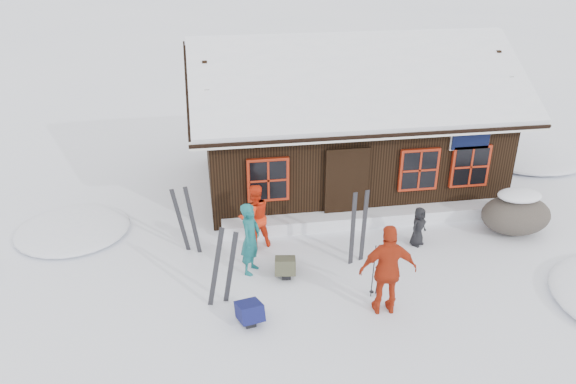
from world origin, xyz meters
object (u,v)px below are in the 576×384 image
skier_teal (250,239)px  boulder (516,214)px  skier_orange_left (255,217)px  skier_orange_right (388,270)px  backpack_blue (250,315)px  ski_pair_left (223,268)px  ski_poles (376,272)px  backpack_olive (285,269)px  skier_crouched (418,226)px

skier_teal → boulder: (6.71, 0.71, -0.32)m
skier_orange_left → skier_orange_right: (2.28, -2.93, 0.16)m
backpack_blue → ski_pair_left: bearing=111.6°
skier_orange_right → backpack_blue: bearing=2.5°
ski_poles → backpack_blue: bearing=-170.3°
boulder → backpack_olive: bearing=-170.6°
skier_orange_right → boulder: skier_orange_right is taller
skier_teal → boulder: skier_teal is taller
skier_teal → boulder: 6.76m
skier_orange_left → ski_pair_left: (-0.86, -2.15, 0.04)m
skier_orange_left → ski_poles: (2.25, -2.37, -0.24)m
skier_crouched → ski_poles: bearing=-167.6°
skier_crouched → ski_poles: (-1.63, -1.82, 0.07)m
skier_teal → ski_pair_left: ski_pair_left is taller
skier_orange_left → skier_orange_right: 3.72m
skier_teal → skier_crouched: (4.08, 0.51, -0.34)m
ski_pair_left → backpack_blue: ski_pair_left is taller
boulder → ski_pair_left: bearing=-166.2°
skier_crouched → skier_orange_left: bearing=136.0°
backpack_olive → skier_crouched: bearing=21.9°
backpack_blue → backpack_olive: same height
ski_pair_left → ski_poles: bearing=9.1°
skier_crouched → ski_poles: 2.44m
boulder → skier_orange_left: bearing=176.9°
skier_orange_right → skier_crouched: 2.90m
skier_orange_right → boulder: bearing=-143.9°
ski_poles → ski_pair_left: bearing=176.0°
skier_orange_left → skier_orange_right: size_ratio=0.84×
skier_teal → skier_orange_left: size_ratio=1.04×
skier_teal → ski_pair_left: 1.27m
boulder → backpack_olive: 6.08m
skier_orange_left → ski_pair_left: bearing=50.7°
skier_teal → skier_orange_right: skier_orange_right is taller
backpack_blue → boulder: bearing=8.1°
ski_pair_left → backpack_olive: bearing=43.5°
boulder → ski_poles: size_ratio=1.44×
skier_teal → ski_poles: (2.46, -1.31, -0.27)m
boulder → skier_orange_right: bearing=-148.6°
ski_poles → skier_teal: bearing=151.9°
skier_teal → skier_orange_left: bearing=17.8°
skier_orange_left → skier_orange_right: bearing=110.4°
ski_pair_left → ski_poles: size_ratio=1.47×
skier_orange_right → boulder: (4.22, 2.58, -0.45)m
skier_teal → backpack_olive: bearing=-82.6°
ski_pair_left → ski_poles: ski_pair_left is taller
skier_orange_right → skier_crouched: bearing=-119.1°
skier_orange_left → ski_poles: bearing=115.9°
skier_orange_left → backpack_olive: size_ratio=2.69×
skier_crouched → backpack_blue: 4.87m
skier_orange_right → skier_crouched: size_ratio=1.95×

